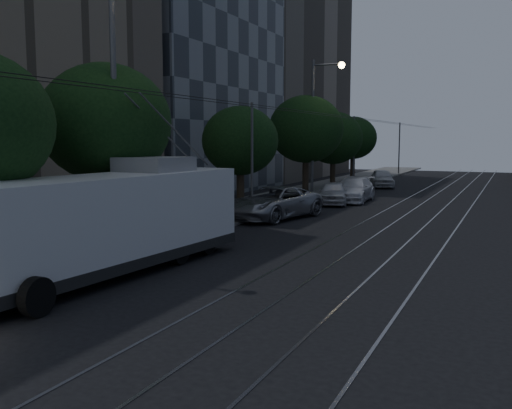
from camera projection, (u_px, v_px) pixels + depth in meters
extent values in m
plane|color=black|center=(270.00, 268.00, 18.48)|extent=(120.00, 120.00, 0.00)
cube|color=slate|center=(284.00, 198.00, 39.64)|extent=(5.00, 90.00, 0.15)
cube|color=gray|center=(397.00, 204.00, 36.42)|extent=(0.08, 90.00, 0.02)
cube|color=gray|center=(420.00, 205.00, 35.83)|extent=(0.08, 90.00, 0.02)
cube|color=gray|center=(446.00, 206.00, 35.18)|extent=(0.08, 90.00, 0.02)
cube|color=gray|center=(471.00, 207.00, 34.58)|extent=(0.08, 90.00, 0.02)
cylinder|color=black|center=(336.00, 117.00, 37.49)|extent=(0.02, 90.00, 0.02)
cylinder|color=black|center=(347.00, 116.00, 37.20)|extent=(0.02, 90.00, 0.02)
cylinder|color=#545557|center=(252.00, 161.00, 29.36)|extent=(0.14, 0.14, 6.00)
cylinder|color=#545557|center=(354.00, 153.00, 47.42)|extent=(0.14, 0.14, 6.00)
cylinder|color=#545557|center=(399.00, 149.00, 65.48)|extent=(0.14, 0.14, 6.00)
cube|color=#343A43|center=(159.00, 25.00, 44.72)|extent=(14.00, 18.00, 26.00)
cube|color=gray|center=(262.00, 21.00, 62.32)|extent=(14.00, 22.00, 34.00)
cube|color=silver|center=(100.00, 222.00, 16.97)|extent=(3.29, 11.62, 2.72)
cube|color=black|center=(101.00, 262.00, 17.11)|extent=(3.33, 11.66, 0.33)
cube|color=black|center=(110.00, 216.00, 17.39)|extent=(3.17, 9.24, 1.00)
cube|color=black|center=(197.00, 197.00, 22.10)|extent=(1.94, 0.23, 0.96)
cube|color=gray|center=(154.00, 164.00, 19.38)|extent=(2.19, 2.25, 0.48)
cylinder|color=#545557|center=(163.00, 132.00, 20.28)|extent=(0.06, 4.33, 2.50)
cylinder|color=#545557|center=(177.00, 132.00, 20.04)|extent=(0.06, 4.33, 2.50)
cylinder|color=black|center=(37.00, 297.00, 13.31)|extent=(0.29, 0.96, 0.96)
cylinder|color=black|center=(122.00, 245.00, 19.87)|extent=(0.29, 0.96, 0.96)
cylinder|color=black|center=(179.00, 250.00, 18.90)|extent=(0.29, 0.96, 0.96)
cylinder|color=black|center=(153.00, 237.00, 21.53)|extent=(0.29, 0.96, 0.96)
cylinder|color=black|center=(207.00, 241.00, 20.56)|extent=(0.29, 0.96, 0.96)
imported|color=#9B9CA2|center=(274.00, 203.00, 29.68)|extent=(4.01, 6.50, 1.68)
imported|color=silver|center=(333.00, 193.00, 36.21)|extent=(2.74, 4.60, 1.47)
imported|color=silver|center=(353.00, 190.00, 37.83)|extent=(2.45, 5.53, 1.58)
imported|color=#B0B1B5|center=(358.00, 186.00, 42.09)|extent=(2.79, 4.39, 1.37)
imported|color=silver|center=(382.00, 178.00, 48.85)|extent=(3.11, 4.90, 1.55)
cylinder|color=black|center=(108.00, 212.00, 21.00)|extent=(0.44, 0.44, 2.94)
ellipsoid|color=black|center=(105.00, 123.00, 20.63)|extent=(4.77, 4.77, 4.29)
cylinder|color=black|center=(240.00, 191.00, 32.16)|extent=(0.44, 0.44, 2.44)
ellipsoid|color=black|center=(240.00, 141.00, 31.83)|extent=(4.29, 4.29, 3.86)
cylinder|color=black|center=(305.00, 177.00, 40.46)|extent=(0.44, 0.44, 2.85)
ellipsoid|color=black|center=(306.00, 129.00, 40.07)|extent=(5.27, 5.27, 4.74)
cylinder|color=black|center=(333.00, 175.00, 46.40)|extent=(0.44, 0.44, 2.45)
ellipsoid|color=black|center=(333.00, 138.00, 46.06)|extent=(4.72, 4.72, 4.25)
cylinder|color=black|center=(352.00, 169.00, 53.79)|extent=(0.44, 0.44, 2.58)
ellipsoid|color=black|center=(353.00, 138.00, 53.45)|extent=(4.42, 4.42, 3.98)
cylinder|color=#545557|center=(114.00, 106.00, 19.05)|extent=(0.20, 0.20, 10.46)
cylinder|color=#545557|center=(313.00, 130.00, 39.23)|extent=(0.20, 0.20, 9.50)
cylinder|color=#545557|center=(328.00, 64.00, 38.30)|extent=(2.09, 0.12, 0.12)
sphere|color=#E9C880|center=(342.00, 65.00, 37.91)|extent=(0.44, 0.44, 0.44)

